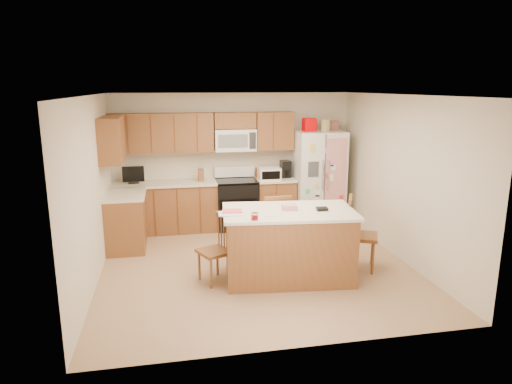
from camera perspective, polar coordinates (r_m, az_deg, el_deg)
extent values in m
plane|color=#A08162|center=(6.92, 0.02, -9.15)|extent=(4.50, 4.50, 0.00)
cube|color=beige|center=(8.73, -2.82, 4.07)|extent=(4.50, 0.10, 2.50)
cube|color=beige|center=(4.44, 5.63, -4.99)|extent=(4.50, 0.10, 2.50)
cube|color=beige|center=(6.51, -19.79, 0.17)|extent=(0.10, 4.50, 2.50)
cube|color=beige|center=(7.31, 17.60, 1.69)|extent=(0.10, 4.50, 2.50)
cube|color=white|center=(6.41, 0.02, 12.02)|extent=(4.50, 4.50, 0.04)
cube|color=#915C35|center=(8.52, -11.25, -1.97)|extent=(1.87, 0.60, 0.88)
cube|color=#915C35|center=(8.74, 2.33, -1.34)|extent=(0.72, 0.60, 0.88)
cube|color=#915C35|center=(7.81, -15.91, -3.63)|extent=(0.60, 0.95, 0.88)
cube|color=beige|center=(8.40, -11.39, 1.04)|extent=(1.87, 0.64, 0.04)
cube|color=beige|center=(8.63, 2.37, 1.61)|extent=(0.72, 0.64, 0.04)
cube|color=beige|center=(7.69, -16.05, -0.34)|extent=(0.64, 0.95, 0.04)
cube|color=#915C35|center=(8.41, -11.74, 7.24)|extent=(1.85, 0.33, 0.70)
cube|color=#915C35|center=(8.64, 2.27, 7.66)|extent=(0.70, 0.33, 0.70)
cube|color=#915C35|center=(8.48, -2.71, 8.94)|extent=(0.76, 0.33, 0.29)
cube|color=#915C35|center=(7.55, -17.59, 6.26)|extent=(0.33, 0.95, 0.70)
cube|color=#662E13|center=(8.27, -15.76, 6.93)|extent=(0.02, 0.01, 0.66)
cube|color=#662E13|center=(8.25, -15.31, -2.69)|extent=(0.02, 0.01, 0.84)
cube|color=#662E13|center=(8.25, -12.97, 7.07)|extent=(0.02, 0.01, 0.66)
cube|color=#662E13|center=(8.23, -12.54, -2.57)|extent=(0.02, 0.01, 0.84)
cube|color=#662E13|center=(8.24, -10.17, 7.20)|extent=(0.02, 0.01, 0.66)
cube|color=#662E13|center=(8.23, -9.75, -2.45)|extent=(0.02, 0.01, 0.84)
cube|color=#662E13|center=(8.26, -7.37, 7.30)|extent=(0.01, 0.01, 0.66)
cube|color=#662E13|center=(8.24, -6.97, -2.33)|extent=(0.01, 0.01, 0.84)
cube|color=#662E13|center=(8.46, 2.21, 7.54)|extent=(0.01, 0.01, 0.66)
cube|color=#662E13|center=(8.45, 2.54, -1.86)|extent=(0.01, 0.01, 0.84)
cube|color=white|center=(8.49, -2.66, 6.54)|extent=(0.76, 0.38, 0.40)
cube|color=slate|center=(8.29, -2.88, 6.37)|extent=(0.54, 0.01, 0.24)
cube|color=#262626|center=(8.35, -0.42, 6.44)|extent=(0.12, 0.01, 0.30)
cube|color=#915C35|center=(8.41, -6.90, 2.11)|extent=(0.10, 0.14, 0.22)
cube|color=black|center=(8.45, -15.03, 1.12)|extent=(0.18, 0.12, 0.02)
cube|color=black|center=(8.42, -15.09, 2.18)|extent=(0.38, 0.03, 0.28)
cube|color=#B2400C|center=(8.66, 1.21, 2.40)|extent=(0.35, 0.22, 0.18)
cube|color=white|center=(8.44, 1.68, 2.28)|extent=(0.40, 0.28, 0.23)
cube|color=black|center=(8.31, 1.89, 2.10)|extent=(0.34, 0.01, 0.15)
cube|color=black|center=(8.71, 3.70, 2.90)|extent=(0.18, 0.22, 0.32)
cylinder|color=black|center=(8.65, 3.81, 2.36)|extent=(0.12, 0.12, 0.12)
cube|color=black|center=(8.59, -2.45, -1.60)|extent=(0.76, 0.64, 0.88)
cube|color=black|center=(8.28, -2.11, -2.30)|extent=(0.68, 0.01, 0.42)
cube|color=black|center=(8.48, -2.48, 1.43)|extent=(0.76, 0.64, 0.03)
cube|color=white|center=(8.71, -2.75, 2.58)|extent=(0.76, 0.10, 0.20)
cube|color=white|center=(8.80, 7.74, 1.72)|extent=(0.90, 0.75, 1.80)
cube|color=#4C4C4C|center=(8.45, 8.56, 1.21)|extent=(0.02, 0.01, 1.75)
cube|color=silver|center=(8.38, 8.33, 2.17)|extent=(0.02, 0.03, 0.55)
cube|color=silver|center=(8.41, 8.97, 2.19)|extent=(0.02, 0.03, 0.55)
cube|color=#3F3F44|center=(8.33, 7.19, 2.84)|extent=(0.20, 0.01, 0.28)
cube|color=#D84C59|center=(8.48, 9.88, 2.25)|extent=(0.42, 0.01, 1.30)
cube|color=#DD0004|center=(8.59, 6.67, 8.35)|extent=(0.22, 0.22, 0.24)
cylinder|color=tan|center=(8.64, 8.69, 8.25)|extent=(0.18, 0.18, 0.22)
cube|color=#8F5249|center=(8.83, 9.51, 8.19)|extent=(0.18, 0.20, 0.18)
cube|color=#915C35|center=(6.36, 4.07, -6.70)|extent=(1.79, 1.13, 0.94)
cube|color=beige|center=(6.21, 4.14, -2.46)|extent=(1.88, 1.22, 0.04)
cylinder|color=#DD0004|center=(5.75, -0.17, -3.20)|extent=(0.08, 0.08, 0.06)
cylinder|color=white|center=(5.75, -0.17, -3.06)|extent=(0.09, 0.09, 0.09)
cube|color=#D190A2|center=(6.23, 4.20, -1.90)|extent=(0.21, 0.17, 0.07)
cube|color=black|center=(6.25, 8.24, -2.10)|extent=(0.16, 0.13, 0.04)
cube|color=white|center=(6.01, -3.29, -2.72)|extent=(0.32, 0.27, 0.01)
cube|color=#D84C4C|center=(6.09, -3.02, -2.38)|extent=(0.28, 0.23, 0.01)
cylinder|color=white|center=(5.88, 1.81, -3.07)|extent=(0.14, 0.04, 0.01)
cube|color=#915C35|center=(6.25, -5.27, -7.45)|extent=(0.52, 0.53, 0.04)
cylinder|color=#915C35|center=(6.40, -7.10, -9.16)|extent=(0.03, 0.03, 0.41)
cylinder|color=#915C35|center=(6.14, -5.63, -10.13)|extent=(0.03, 0.03, 0.41)
cylinder|color=#915C35|center=(6.53, -4.85, -8.64)|extent=(0.03, 0.03, 0.41)
cylinder|color=#915C35|center=(6.27, -3.31, -9.56)|extent=(0.03, 0.03, 0.41)
cylinder|color=#915C35|center=(6.37, -4.69, -4.68)|extent=(0.02, 0.02, 0.46)
cylinder|color=#915C35|center=(6.31, -4.36, -4.85)|extent=(0.02, 0.02, 0.46)
cylinder|color=#915C35|center=(6.25, -4.02, -5.01)|extent=(0.02, 0.02, 0.46)
cylinder|color=#915C35|center=(6.19, -3.67, -5.19)|extent=(0.02, 0.02, 0.46)
cylinder|color=#915C35|center=(6.13, -3.31, -5.36)|extent=(0.02, 0.02, 0.46)
cube|color=#915C35|center=(6.18, -4.05, -2.98)|extent=(0.19, 0.37, 0.05)
cube|color=#915C35|center=(7.06, 2.31, -4.58)|extent=(0.47, 0.45, 0.05)
cylinder|color=#915C35|center=(7.33, 3.29, -5.96)|extent=(0.04, 0.04, 0.46)
cylinder|color=#915C35|center=(7.24, 0.56, -6.19)|extent=(0.04, 0.04, 0.46)
cylinder|color=#915C35|center=(7.05, 4.07, -6.77)|extent=(0.04, 0.04, 0.46)
cylinder|color=#915C35|center=(6.95, 1.23, -7.03)|extent=(0.04, 0.04, 0.46)
cylinder|color=#915C35|center=(6.86, 4.03, -2.73)|extent=(0.02, 0.02, 0.51)
cylinder|color=#915C35|center=(6.84, 3.40, -2.78)|extent=(0.02, 0.02, 0.51)
cylinder|color=#915C35|center=(6.82, 2.76, -2.82)|extent=(0.02, 0.02, 0.51)
cylinder|color=#915C35|center=(6.79, 2.12, -2.87)|extent=(0.02, 0.02, 0.51)
cylinder|color=#915C35|center=(6.77, 1.47, -2.92)|extent=(0.02, 0.02, 0.51)
cube|color=#915C35|center=(6.75, 2.78, -0.75)|extent=(0.43, 0.07, 0.05)
cube|color=#915C35|center=(6.82, 13.09, -5.41)|extent=(0.59, 0.60, 0.05)
cylinder|color=#915C35|center=(6.73, 14.38, -8.06)|extent=(0.04, 0.04, 0.48)
cylinder|color=#915C35|center=(7.08, 14.34, -6.98)|extent=(0.04, 0.04, 0.48)
cylinder|color=#915C35|center=(6.73, 11.55, -7.91)|extent=(0.04, 0.04, 0.48)
cylinder|color=#915C35|center=(7.08, 11.65, -6.84)|extent=(0.04, 0.04, 0.48)
cylinder|color=#915C35|center=(6.58, 11.58, -3.40)|extent=(0.02, 0.02, 0.53)
cylinder|color=#915C35|center=(6.66, 11.60, -3.20)|extent=(0.02, 0.02, 0.53)
cylinder|color=#915C35|center=(6.74, 11.62, -3.01)|extent=(0.02, 0.02, 0.53)
cylinder|color=#915C35|center=(6.82, 11.65, -2.82)|extent=(0.02, 0.02, 0.53)
cylinder|color=#915C35|center=(6.90, 11.67, -2.64)|extent=(0.02, 0.02, 0.53)
cube|color=#915C35|center=(6.67, 11.73, -0.83)|extent=(0.22, 0.42, 0.06)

